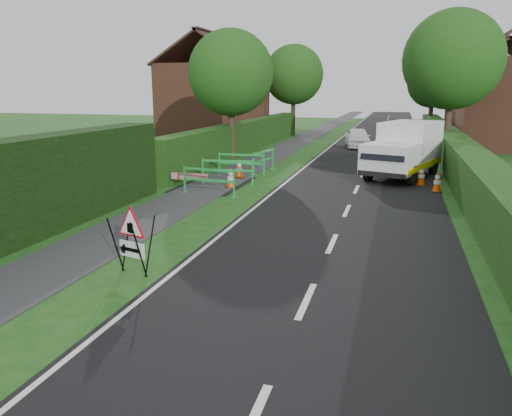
{
  "coord_description": "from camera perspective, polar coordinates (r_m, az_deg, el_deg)",
  "views": [
    {
      "loc": [
        3.88,
        -7.13,
        3.66
      ],
      "look_at": [
        0.91,
        3.32,
        1.07
      ],
      "focal_mm": 35.0,
      "sensor_mm": 36.0,
      "label": 1
    }
  ],
  "objects": [
    {
      "name": "ground",
      "position": [
        8.91,
        -11.79,
        -11.17
      ],
      "size": [
        120.0,
        120.0,
        0.0
      ],
      "primitive_type": "plane",
      "color": "#194814",
      "rests_on": "ground"
    },
    {
      "name": "road_surface",
      "position": [
        42.31,
        14.06,
        8.05
      ],
      "size": [
        6.0,
        90.0,
        0.02
      ],
      "primitive_type": "cube",
      "color": "black",
      "rests_on": "ground"
    },
    {
      "name": "footpath",
      "position": [
        42.85,
        6.62,
        8.42
      ],
      "size": [
        2.0,
        90.0,
        0.02
      ],
      "primitive_type": "cube",
      "color": "#2D2D30",
      "rests_on": "ground"
    },
    {
      "name": "hedge_west_far",
      "position": [
        30.67,
        -1.11,
        6.54
      ],
      "size": [
        1.0,
        24.0,
        1.8
      ],
      "primitive_type": "cube",
      "color": "#14380F",
      "rests_on": "ground"
    },
    {
      "name": "hedge_east",
      "position": [
        23.57,
        22.06,
        3.48
      ],
      "size": [
        1.2,
        50.0,
        1.5
      ],
      "primitive_type": "cube",
      "color": "#14380F",
      "rests_on": "ground"
    },
    {
      "name": "house_west",
      "position": [
        39.65,
        -4.76,
        12.25
      ],
      "size": [
        7.5,
        7.4,
        7.88
      ],
      "color": "brown",
      "rests_on": "ground"
    },
    {
      "name": "house_east_b",
      "position": [
        49.8,
        25.75,
        11.23
      ],
      "size": [
        7.5,
        7.4,
        7.88
      ],
      "color": "brown",
      "rests_on": "ground"
    },
    {
      "name": "tree_nw",
      "position": [
        26.54,
        -2.9,
        15.16
      ],
      "size": [
        4.4,
        4.4,
        6.7
      ],
      "color": "#2D2116",
      "rests_on": "ground"
    },
    {
      "name": "tree_ne",
      "position": [
        29.28,
        21.58,
        15.47
      ],
      "size": [
        5.2,
        5.2,
        7.79
      ],
      "color": "#2D2116",
      "rests_on": "ground"
    },
    {
      "name": "tree_fw",
      "position": [
        42.01,
        4.34,
        14.96
      ],
      "size": [
        4.8,
        4.8,
        7.24
      ],
      "color": "#2D2116",
      "rests_on": "ground"
    },
    {
      "name": "tree_fe",
      "position": [
        45.21,
        19.59,
        13.36
      ],
      "size": [
        4.2,
        4.2,
        6.33
      ],
      "color": "#2D2116",
      "rests_on": "ground"
    },
    {
      "name": "triangle_sign",
      "position": [
        10.24,
        -14.21,
        -3.02
      ],
      "size": [
        1.02,
        1.02,
        1.21
      ],
      "rotation": [
        0.0,
        0.0,
        -0.29
      ],
      "color": "black",
      "rests_on": "ground"
    },
    {
      "name": "works_van",
      "position": [
        22.25,
        16.66,
        6.55
      ],
      "size": [
        3.42,
        5.39,
        2.31
      ],
      "rotation": [
        0.0,
        0.0,
        -0.32
      ],
      "color": "silver",
      "rests_on": "ground"
    },
    {
      "name": "traffic_cone_0",
      "position": [
        19.3,
        20.01,
        2.84
      ],
      "size": [
        0.38,
        0.38,
        0.79
      ],
      "color": "black",
      "rests_on": "ground"
    },
    {
      "name": "traffic_cone_1",
      "position": [
        20.45,
        18.37,
        3.52
      ],
      "size": [
        0.38,
        0.38,
        0.79
      ],
      "color": "black",
      "rests_on": "ground"
    },
    {
      "name": "traffic_cone_2",
      "position": [
        22.67,
        18.35,
        4.43
      ],
      "size": [
        0.38,
        0.38,
        0.79
      ],
      "color": "black",
      "rests_on": "ground"
    },
    {
      "name": "traffic_cone_3",
      "position": [
        18.97,
        -2.92,
        3.46
      ],
      "size": [
        0.38,
        0.38,
        0.79
      ],
      "color": "black",
      "rests_on": "ground"
    },
    {
      "name": "traffic_cone_4",
      "position": [
        21.07,
        -1.93,
        4.47
      ],
      "size": [
        0.38,
        0.38,
        0.79
      ],
      "color": "black",
      "rests_on": "ground"
    },
    {
      "name": "ped_barrier_0",
      "position": [
        17.63,
        -5.44,
        3.44
      ],
      "size": [
        2.09,
        0.67,
        1.0
      ],
      "rotation": [
        0.0,
        0.0,
        -0.16
      ],
      "color": "green",
      "rests_on": "ground"
    },
    {
      "name": "ped_barrier_1",
      "position": [
        19.76,
        -3.28,
        4.56
      ],
      "size": [
        2.09,
        0.61,
        1.0
      ],
      "rotation": [
        0.0,
        0.0,
        0.13
      ],
      "color": "green",
      "rests_on": "ground"
    },
    {
      "name": "ped_barrier_2",
      "position": [
        21.63,
        -1.68,
        5.34
      ],
      "size": [
        2.07,
        0.43,
        1.0
      ],
      "rotation": [
        0.0,
        0.0,
        0.04
      ],
      "color": "green",
      "rests_on": "ground"
    },
    {
      "name": "ped_barrier_3",
      "position": [
        22.63,
        0.91,
        5.7
      ],
      "size": [
        0.73,
        2.09,
        1.0
      ],
      "rotation": [
        0.0,
        0.0,
        1.38
      ],
      "color": "green",
      "rests_on": "ground"
    },
    {
      "name": "redwhite_plank",
      "position": [
        19.14,
        -7.58,
        2.26
      ],
      "size": [
        1.5,
        0.05,
        0.25
      ],
      "primitive_type": "cube",
      "rotation": [
        0.0,
        0.0,
        -0.0
      ],
      "color": "red",
      "rests_on": "ground"
    },
    {
      "name": "hatchback_car",
      "position": [
        32.98,
        11.53,
        7.87
      ],
      "size": [
        2.07,
        3.93,
        1.28
      ],
      "primitive_type": "imported",
      "rotation": [
        0.0,
        0.0,
        0.15
      ],
      "color": "white",
      "rests_on": "ground"
    }
  ]
}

